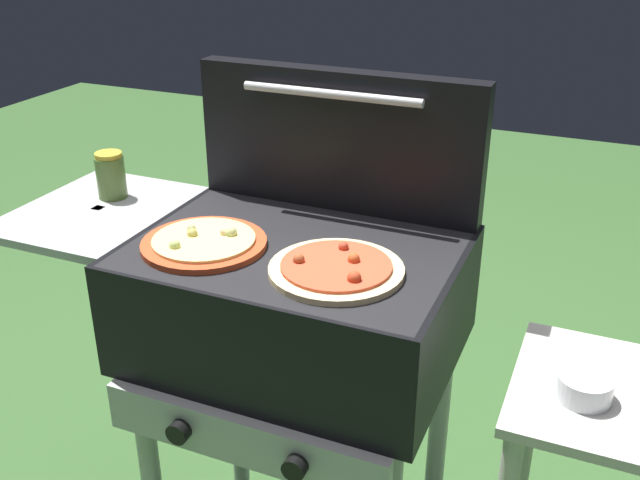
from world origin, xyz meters
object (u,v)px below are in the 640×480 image
at_px(sauce_jar, 111,175).
at_px(topping_bowl_near, 584,388).
at_px(grill, 290,308).
at_px(pizza_pepperoni, 336,269).
at_px(pizza_cheese, 204,242).

xyz_separation_m(sauce_jar, topping_bowl_near, (1.05, -0.11, -0.20)).
height_order(sauce_jar, topping_bowl_near, sauce_jar).
height_order(grill, pizza_pepperoni, pizza_pepperoni).
xyz_separation_m(grill, pizza_pepperoni, (0.13, -0.07, 0.15)).
distance_m(pizza_cheese, sauce_jar, 0.36).
bearing_deg(topping_bowl_near, pizza_cheese, -177.11).
bearing_deg(pizza_cheese, grill, 25.96).
relative_size(grill, pizza_pepperoni, 3.87).
xyz_separation_m(grill, sauce_jar, (-0.47, 0.07, 0.20)).
bearing_deg(sauce_jar, pizza_pepperoni, -13.38).
relative_size(pizza_pepperoni, topping_bowl_near, 2.57).
distance_m(sauce_jar, topping_bowl_near, 1.08).
relative_size(grill, topping_bowl_near, 9.98).
bearing_deg(sauce_jar, grill, -8.38).
height_order(grill, pizza_cheese, pizza_cheese).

